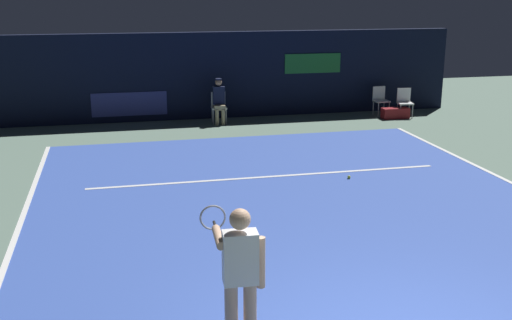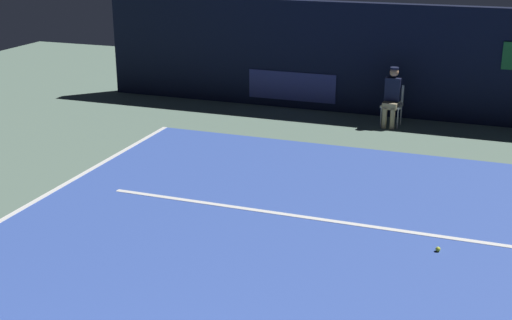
{
  "view_description": "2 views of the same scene",
  "coord_description": "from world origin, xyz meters",
  "px_view_note": "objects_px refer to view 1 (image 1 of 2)",
  "views": [
    {
      "loc": [
        -3.09,
        -5.47,
        3.87
      ],
      "look_at": [
        -0.52,
        5.69,
        0.71
      ],
      "focal_mm": 43.86,
      "sensor_mm": 36.0,
      "label": 1
    },
    {
      "loc": [
        2.23,
        -2.73,
        4.3
      ],
      "look_at": [
        -1.04,
        6.22,
        1.05
      ],
      "focal_mm": 48.69,
      "sensor_mm": 36.0,
      "label": 2
    }
  ],
  "objects_px": {
    "tennis_ball": "(349,177)",
    "courtside_chair_far": "(380,99)",
    "equipment_bag": "(395,113)",
    "tennis_player": "(240,275)",
    "line_judge_on_chair": "(219,100)",
    "courtside_chair_near": "(405,101)"
  },
  "relations": [
    {
      "from": "courtside_chair_far",
      "to": "tennis_ball",
      "type": "xyz_separation_m",
      "value": [
        -3.47,
        -6.29,
        -0.46
      ]
    },
    {
      "from": "tennis_player",
      "to": "line_judge_on_chair",
      "type": "bearing_deg",
      "value": 81.32
    },
    {
      "from": "equipment_bag",
      "to": "tennis_player",
      "type": "bearing_deg",
      "value": -122.89
    },
    {
      "from": "tennis_ball",
      "to": "equipment_bag",
      "type": "xyz_separation_m",
      "value": [
        3.69,
        5.64,
        0.11
      ]
    },
    {
      "from": "tennis_ball",
      "to": "equipment_bag",
      "type": "distance_m",
      "value": 6.74
    },
    {
      "from": "equipment_bag",
      "to": "tennis_ball",
      "type": "bearing_deg",
      "value": -124.06
    },
    {
      "from": "line_judge_on_chair",
      "to": "tennis_ball",
      "type": "height_order",
      "value": "line_judge_on_chair"
    },
    {
      "from": "line_judge_on_chair",
      "to": "courtside_chair_far",
      "type": "height_order",
      "value": "line_judge_on_chair"
    },
    {
      "from": "tennis_player",
      "to": "equipment_bag",
      "type": "bearing_deg",
      "value": 57.99
    },
    {
      "from": "courtside_chair_far",
      "to": "tennis_ball",
      "type": "height_order",
      "value": "courtside_chair_far"
    },
    {
      "from": "tennis_ball",
      "to": "equipment_bag",
      "type": "relative_size",
      "value": 0.08
    },
    {
      "from": "courtside_chair_far",
      "to": "equipment_bag",
      "type": "relative_size",
      "value": 1.05
    },
    {
      "from": "equipment_bag",
      "to": "courtside_chair_far",
      "type": "bearing_deg",
      "value": 107.45
    },
    {
      "from": "line_judge_on_chair",
      "to": "equipment_bag",
      "type": "distance_m",
      "value": 5.43
    },
    {
      "from": "courtside_chair_near",
      "to": "tennis_ball",
      "type": "xyz_separation_m",
      "value": [
        -4.04,
        -5.77,
        -0.46
      ]
    },
    {
      "from": "tennis_ball",
      "to": "courtside_chair_far",
      "type": "bearing_deg",
      "value": 61.13
    },
    {
      "from": "courtside_chair_far",
      "to": "equipment_bag",
      "type": "xyz_separation_m",
      "value": [
        0.22,
        -0.65,
        -0.34
      ]
    },
    {
      "from": "line_judge_on_chair",
      "to": "courtside_chair_far",
      "type": "xyz_separation_m",
      "value": [
        5.17,
        0.17,
        -0.18
      ]
    },
    {
      "from": "tennis_player",
      "to": "tennis_ball",
      "type": "xyz_separation_m",
      "value": [
        3.54,
        5.92,
        -0.94
      ]
    },
    {
      "from": "courtside_chair_near",
      "to": "courtside_chair_far",
      "type": "bearing_deg",
      "value": 137.25
    },
    {
      "from": "line_judge_on_chair",
      "to": "equipment_bag",
      "type": "height_order",
      "value": "line_judge_on_chair"
    },
    {
      "from": "courtside_chair_near",
      "to": "tennis_ball",
      "type": "relative_size",
      "value": 12.94
    }
  ]
}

